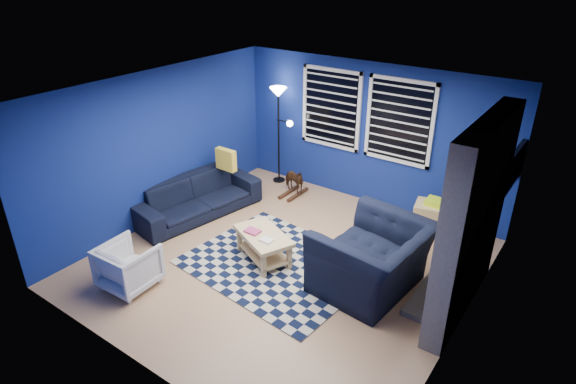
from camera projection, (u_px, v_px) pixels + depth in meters
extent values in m
plane|color=tan|center=(285.00, 262.00, 7.05)|extent=(5.00, 5.00, 0.00)
plane|color=white|center=(284.00, 94.00, 5.94)|extent=(5.00, 5.00, 0.00)
plane|color=navy|center=(368.00, 135.00, 8.32)|extent=(5.00, 0.00, 5.00)
plane|color=navy|center=(159.00, 147.00, 7.79)|extent=(0.00, 5.00, 5.00)
plane|color=navy|center=(472.00, 243.00, 5.20)|extent=(0.00, 5.00, 5.00)
cube|color=gray|center=(473.00, 221.00, 5.63)|extent=(0.26, 2.00, 2.50)
cube|color=black|center=(450.00, 279.00, 6.10)|extent=(0.04, 0.70, 0.60)
cube|color=gray|center=(437.00, 295.00, 6.31)|extent=(0.50, 1.20, 0.08)
cube|color=black|center=(331.00, 108.00, 8.54)|extent=(1.05, 0.02, 1.30)
cube|color=white|center=(333.00, 70.00, 8.23)|extent=(1.17, 0.05, 0.06)
cube|color=white|center=(330.00, 144.00, 8.84)|extent=(1.17, 0.05, 0.06)
cube|color=black|center=(400.00, 121.00, 7.87)|extent=(1.05, 0.02, 1.30)
cube|color=white|center=(404.00, 80.00, 7.56)|extent=(1.17, 0.05, 0.06)
cube|color=white|center=(395.00, 160.00, 8.16)|extent=(1.17, 0.05, 0.06)
cube|color=black|center=(513.00, 169.00, 6.62)|extent=(0.06, 1.00, 0.58)
cube|color=black|center=(510.00, 168.00, 6.64)|extent=(0.01, 0.92, 0.50)
cube|color=black|center=(278.00, 264.00, 7.00)|extent=(2.68, 2.23, 0.02)
imported|color=black|center=(196.00, 197.00, 8.24)|extent=(2.35, 1.27, 0.65)
imported|color=black|center=(372.00, 258.00, 6.32)|extent=(1.54, 1.38, 0.93)
imported|color=gray|center=(129.00, 266.00, 6.43)|extent=(0.70, 0.72, 0.63)
imported|color=#402114|center=(293.00, 180.00, 8.89)|extent=(0.38, 0.60, 0.47)
cube|color=#DFB67D|center=(263.00, 236.00, 6.93)|extent=(1.07, 0.87, 0.06)
cube|color=#DFB67D|center=(264.00, 252.00, 7.06)|extent=(0.96, 0.76, 0.03)
cube|color=#AE3165|center=(253.00, 231.00, 6.95)|extent=(0.27, 0.24, 0.03)
cube|color=silver|center=(266.00, 240.00, 6.74)|extent=(0.22, 0.19, 0.03)
cube|color=#DFB67D|center=(234.00, 246.00, 7.08)|extent=(0.08, 0.08, 0.37)
cube|color=#DFB67D|center=(277.00, 264.00, 6.67)|extent=(0.08, 0.08, 0.37)
cube|color=#DFB67D|center=(252.00, 234.00, 7.38)|extent=(0.08, 0.08, 0.37)
cube|color=#DFB67D|center=(294.00, 250.00, 6.98)|extent=(0.08, 0.08, 0.37)
cube|color=#DFB67D|center=(434.00, 220.00, 7.63)|extent=(0.72, 0.55, 0.54)
cube|color=black|center=(434.00, 220.00, 7.63)|extent=(0.62, 0.49, 0.43)
cube|color=#C7F01C|center=(437.00, 203.00, 7.49)|extent=(0.39, 0.32, 0.09)
cylinder|color=black|center=(279.00, 180.00, 9.60)|extent=(0.24, 0.24, 0.03)
cylinder|color=black|center=(279.00, 139.00, 9.21)|extent=(0.04, 0.04, 1.75)
cone|color=white|center=(278.00, 92.00, 8.81)|extent=(0.31, 0.31, 0.18)
sphere|color=white|center=(290.00, 124.00, 8.86)|extent=(0.12, 0.12, 0.12)
cube|color=yellow|center=(226.00, 160.00, 8.39)|extent=(0.40, 0.13, 0.38)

